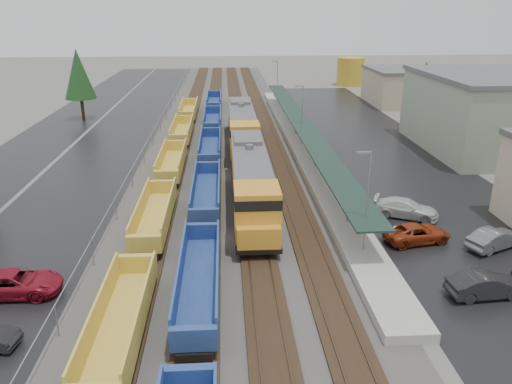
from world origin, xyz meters
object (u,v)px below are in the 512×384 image
(well_string_blue, at_px, (207,193))
(parked_car_east_a, at_px, (486,285))
(parked_car_west_c, at_px, (15,283))
(parked_car_east_c, at_px, (406,208))
(parked_car_east_e, at_px, (495,239))
(well_string_yellow, at_px, (155,216))
(parked_car_east_b, at_px, (417,233))
(storage_tank, at_px, (350,71))
(locomotive_trail, at_px, (242,127))
(locomotive_lead, at_px, (251,181))

(well_string_blue, distance_m, parked_car_east_a, 24.43)
(parked_car_west_c, height_order, parked_car_east_c, parked_car_east_c)
(parked_car_east_c, bearing_deg, well_string_blue, 100.85)
(parked_car_east_c, distance_m, parked_car_east_e, 7.77)
(well_string_yellow, bearing_deg, parked_car_east_b, -10.50)
(storage_tank, height_order, parked_car_west_c, storage_tank)
(parked_car_east_b, bearing_deg, well_string_yellow, 68.61)
(well_string_yellow, xyz_separation_m, storage_tank, (34.98, 78.03, 2.01))
(locomotive_trail, xyz_separation_m, well_string_blue, (-4.00, -19.55, -1.53))
(parked_car_east_a, bearing_deg, storage_tank, -13.09)
(parked_car_west_c, bearing_deg, well_string_yellow, -38.46)
(parked_car_west_c, xyz_separation_m, parked_car_east_e, (33.17, 4.28, -0.01))
(parked_car_east_b, bearing_deg, parked_car_east_a, 179.49)
(parked_car_west_c, distance_m, parked_car_east_c, 30.49)
(parked_car_east_a, height_order, parked_car_east_b, parked_car_east_a)
(parked_car_west_c, bearing_deg, locomotive_lead, -49.75)
(locomotive_trail, height_order, well_string_blue, locomotive_trail)
(locomotive_trail, relative_size, well_string_blue, 0.21)
(storage_tank, xyz_separation_m, parked_car_east_b, (-14.67, -81.80, -2.42))
(locomotive_trail, xyz_separation_m, parked_car_west_c, (-15.48, -34.23, -1.85))
(parked_car_east_b, bearing_deg, parked_car_east_e, -116.13)
(locomotive_trail, relative_size, parked_car_east_c, 4.07)
(parked_car_east_c, bearing_deg, parked_car_west_c, 134.63)
(storage_tank, relative_size, parked_car_east_a, 1.31)
(locomotive_lead, height_order, well_string_yellow, locomotive_lead)
(storage_tank, bearing_deg, well_string_blue, -113.03)
(locomotive_lead, distance_m, parked_car_west_c, 20.45)
(storage_tank, distance_m, parked_car_east_c, 78.25)
(well_string_blue, distance_m, parked_car_east_b, 18.60)
(well_string_yellow, relative_size, parked_car_east_a, 20.97)
(parked_car_east_c, bearing_deg, parked_car_east_b, -165.24)
(well_string_yellow, bearing_deg, locomotive_trail, 72.07)
(locomotive_lead, height_order, parked_car_east_a, locomotive_lead)
(parked_car_east_b, bearing_deg, parked_car_west_c, 90.79)
(parked_car_east_c, xyz_separation_m, parked_car_east_e, (4.57, -6.29, -0.02))
(locomotive_trail, distance_m, parked_car_east_a, 38.89)
(well_string_blue, relative_size, parked_car_east_a, 22.27)
(storage_tank, bearing_deg, well_string_yellow, -114.14)
(parked_car_east_e, bearing_deg, well_string_yellow, 53.88)
(parked_car_east_a, relative_size, parked_car_east_b, 0.94)
(parked_car_west_c, distance_m, parked_car_east_e, 33.45)
(locomotive_lead, relative_size, storage_tank, 3.53)
(locomotive_lead, xyz_separation_m, parked_car_east_c, (13.12, -2.66, -1.85))
(well_string_blue, bearing_deg, parked_car_east_e, -25.62)
(parked_car_east_b, bearing_deg, locomotive_trail, 12.48)
(locomotive_lead, bearing_deg, parked_car_west_c, -139.48)
(locomotive_lead, relative_size, well_string_blue, 0.21)
(well_string_blue, distance_m, parked_car_east_c, 17.61)
(locomotive_trail, bearing_deg, parked_car_west_c, -114.33)
(parked_car_west_c, height_order, parked_car_east_a, parked_car_east_a)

